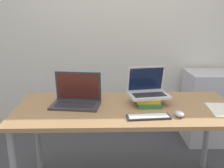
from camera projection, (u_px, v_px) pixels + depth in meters
name	position (u px, v px, depth m)	size (l,w,h in m)	color
wall_back	(119.00, 19.00, 2.96)	(8.00, 0.05, 2.70)	silver
desk	(126.00, 116.00, 2.01)	(1.67, 0.75, 0.73)	#9E754C
laptop_left	(76.00, 98.00, 2.03)	(0.39, 0.28, 0.25)	#333338
book_stack	(147.00, 100.00, 2.04)	(0.18, 0.22, 0.06)	#33753D
laptop_on_books	(148.00, 90.00, 2.05)	(0.34, 0.26, 0.23)	silver
wireless_keyboard	(148.00, 117.00, 1.78)	(0.30, 0.12, 0.01)	#28282D
mouse	(179.00, 114.00, 1.80)	(0.07, 0.10, 0.04)	#B2B2B7
notepad	(222.00, 110.00, 1.91)	(0.21, 0.30, 0.01)	white
mini_fridge	(209.00, 107.00, 2.94)	(0.52, 0.48, 0.80)	silver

